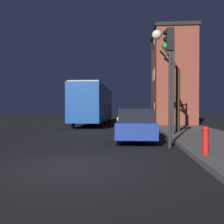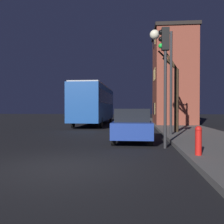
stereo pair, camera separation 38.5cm
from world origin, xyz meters
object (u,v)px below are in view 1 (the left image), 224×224
(bus, at_px, (94,102))
(fire_hydrant, at_px, (206,140))
(streetlamp, at_px, (164,55))
(bare_tree, at_px, (176,90))
(traffic_light, at_px, (169,63))
(car_mid_lane, at_px, (130,119))
(car_near_lane, at_px, (136,125))

(bus, bearing_deg, fire_hydrant, -69.89)
(streetlamp, height_order, bare_tree, streetlamp)
(streetlamp, xyz_separation_m, bus, (-5.41, 10.11, -2.37))
(streetlamp, bearing_deg, bare_tree, 59.82)
(traffic_light, xyz_separation_m, car_mid_lane, (-1.62, 8.62, -2.67))
(car_mid_lane, bearing_deg, streetlamp, -68.71)
(traffic_light, bearing_deg, bus, 110.33)
(bare_tree, xyz_separation_m, fire_hydrant, (-0.45, -7.73, -2.12))
(car_near_lane, bearing_deg, traffic_light, -54.61)
(streetlamp, height_order, car_near_lane, streetlamp)
(bus, xyz_separation_m, car_mid_lane, (3.53, -5.28, -1.44))
(fire_hydrant, bearing_deg, traffic_light, 108.77)
(car_near_lane, height_order, car_mid_lane, car_near_lane)
(bus, relative_size, car_mid_lane, 2.73)
(bus, height_order, car_mid_lane, bus)
(bare_tree, bearing_deg, traffic_light, -102.73)
(bus, relative_size, car_near_lane, 2.91)
(streetlamp, relative_size, traffic_light, 1.19)
(traffic_light, relative_size, fire_hydrant, 5.34)
(car_near_lane, bearing_deg, fire_hydrant, -63.18)
(streetlamp, xyz_separation_m, traffic_light, (-0.26, -3.78, -1.13))
(car_mid_lane, bearing_deg, car_near_lane, -87.39)
(car_mid_lane, bearing_deg, bare_tree, -47.99)
(bus, bearing_deg, car_near_lane, -72.34)
(streetlamp, bearing_deg, traffic_light, -93.96)
(streetlamp, distance_m, traffic_light, 3.96)
(car_near_lane, bearing_deg, bare_tree, 54.79)
(bare_tree, relative_size, car_near_lane, 1.31)
(traffic_light, bearing_deg, car_near_lane, 125.39)
(streetlamp, bearing_deg, fire_hydrant, -85.16)
(bare_tree, bearing_deg, car_near_lane, -125.21)
(streetlamp, xyz_separation_m, bare_tree, (0.97, 1.67, -1.82))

